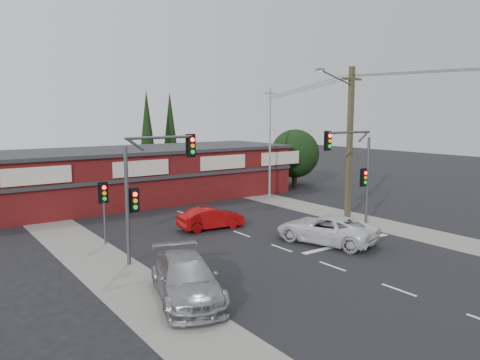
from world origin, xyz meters
TOP-DOWN VIEW (x-y plane):
  - ground at (0.00, 0.00)m, footprint 120.00×120.00m
  - road_strip at (0.00, 5.00)m, footprint 14.00×70.00m
  - verge_left at (-8.50, 5.00)m, footprint 3.00×70.00m
  - verge_right at (8.50, 5.00)m, footprint 3.00×70.00m
  - stop_line at (3.50, -1.50)m, footprint 6.50×0.35m
  - white_suv at (2.67, -0.65)m, footprint 4.09×6.01m
  - silver_suv at (-7.30, -3.13)m, footprint 3.77×5.86m
  - red_sedan at (-0.77, 5.59)m, footprint 4.17×1.85m
  - lane_dashes at (0.00, 1.67)m, footprint 0.12×40.95m
  - shop_building at (-0.99, 16.99)m, footprint 27.30×8.40m
  - tree_cluster at (14.69, 15.44)m, footprint 5.90×5.10m
  - conifer_near at (3.50, 24.00)m, footprint 1.80×1.80m
  - conifer_far at (7.00, 26.00)m, footprint 1.80×1.80m
  - traffic_mast_left at (-6.43, 2.00)m, footprint 3.77×0.27m
  - traffic_mast_right at (6.86, 1.00)m, footprint 3.96×0.27m
  - pedestal_signal at (-7.20, 6.01)m, footprint 0.55×0.27m
  - utility_pole at (8.36, 2.99)m, footprint 4.38×0.59m
  - steel_pole at (9.00, 12.00)m, footprint 1.20×0.16m
  - power_lines at (8.47, -2.47)m, footprint 2.01×29.00m

SIDE VIEW (x-z plane):
  - ground at x=0.00m, z-range 0.00..0.00m
  - road_strip at x=0.00m, z-range 0.00..0.01m
  - verge_left at x=-8.50m, z-range 0.00..0.02m
  - verge_right at x=8.50m, z-range 0.00..0.02m
  - lane_dashes at x=0.00m, z-range 0.01..0.02m
  - stop_line at x=3.50m, z-range 0.01..0.02m
  - red_sedan at x=-0.77m, z-range 0.00..1.33m
  - white_suv at x=2.67m, z-range 0.00..1.53m
  - silver_suv at x=-7.30m, z-range 0.00..1.58m
  - shop_building at x=-0.99m, z-range 0.02..4.25m
  - pedestal_signal at x=-7.20m, z-range 0.72..4.09m
  - tree_cluster at x=14.69m, z-range 0.15..5.65m
  - traffic_mast_left at x=-6.43m, z-range 0.94..6.92m
  - traffic_mast_right at x=6.86m, z-range 0.96..6.93m
  - steel_pole at x=9.00m, z-range 0.20..9.20m
  - utility_pole at x=8.36m, z-range 0.40..10.40m
  - conifer_near at x=3.50m, z-range 0.85..10.10m
  - conifer_far at x=7.00m, z-range 0.85..10.10m
  - power_lines at x=8.47m, z-range 8.43..9.65m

